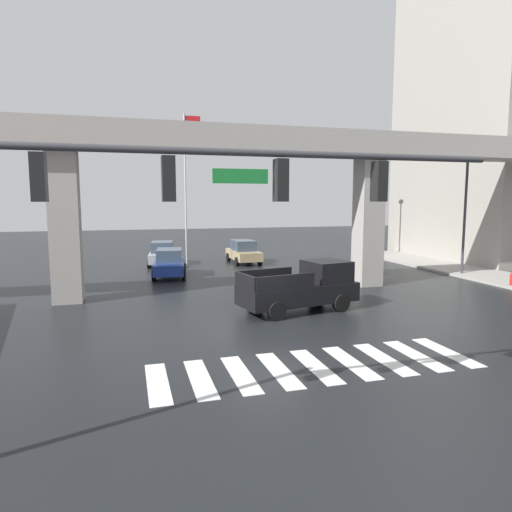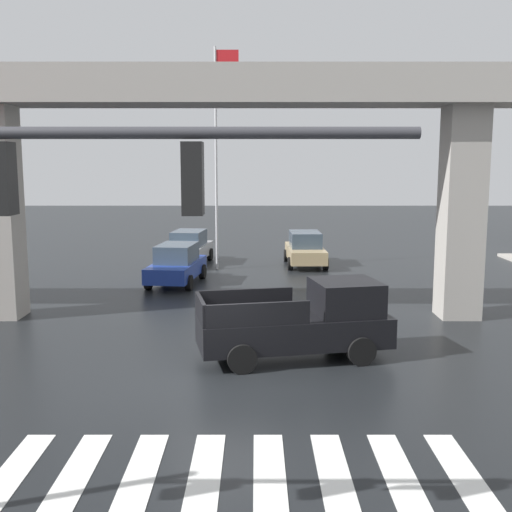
% 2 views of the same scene
% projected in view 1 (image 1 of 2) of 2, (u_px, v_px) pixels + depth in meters
% --- Properties ---
extents(ground_plane, '(120.00, 120.00, 0.00)m').
position_uv_depth(ground_plane, '(267.00, 324.00, 17.27)').
color(ground_plane, black).
extents(crosswalk_stripes, '(9.35, 2.80, 0.01)m').
position_uv_depth(crosswalk_stripes, '(315.00, 366.00, 12.86)').
color(crosswalk_stripes, silver).
rests_on(crosswalk_stripes, ground).
extents(elevated_overpass, '(57.40, 2.35, 8.28)m').
position_uv_depth(elevated_overpass, '(230.00, 150.00, 22.32)').
color(elevated_overpass, '#9E9991').
rests_on(elevated_overpass, ground).
extents(office_building, '(10.71, 13.24, 33.49)m').
position_uv_depth(office_building, '(501.00, 46.00, 35.55)').
color(office_building, gray).
rests_on(office_building, ground).
extents(pickup_truck, '(5.38, 2.88, 2.08)m').
position_uv_depth(pickup_truck, '(304.00, 288.00, 19.33)').
color(pickup_truck, black).
rests_on(pickup_truck, ground).
extents(sedan_tan, '(2.05, 4.34, 1.72)m').
position_uv_depth(sedan_tan, '(244.00, 252.00, 34.15)').
color(sedan_tan, tan).
rests_on(sedan_tan, ground).
extents(sedan_blue, '(2.37, 4.49, 1.72)m').
position_uv_depth(sedan_blue, '(170.00, 263.00, 27.97)').
color(sedan_blue, '#1E3899').
rests_on(sedan_blue, ground).
extents(sedan_silver, '(2.35, 4.48, 1.72)m').
position_uv_depth(sedan_silver, '(162.00, 253.00, 33.02)').
color(sedan_silver, '#A8AAAF').
rests_on(sedan_silver, ground).
extents(traffic_signal_mast, '(10.89, 0.32, 6.20)m').
position_uv_depth(traffic_signal_mast, '(161.00, 201.00, 8.38)').
color(traffic_signal_mast, '#38383D').
rests_on(traffic_signal_mast, ground).
extents(street_lamp_mid_block, '(0.44, 0.70, 7.24)m').
position_uv_depth(street_lamp_mid_block, '(465.00, 203.00, 28.04)').
color(street_lamp_mid_block, '#38383D').
rests_on(street_lamp_mid_block, ground).
extents(street_lamp_far_north, '(0.44, 0.70, 7.24)m').
position_uv_depth(street_lamp_far_north, '(376.00, 202.00, 38.14)').
color(street_lamp_far_north, '#38383D').
rests_on(street_lamp_far_north, ground).
extents(fire_hydrant, '(0.24, 0.24, 0.85)m').
position_uv_depth(fire_hydrant, '(512.00, 280.00, 24.33)').
color(fire_hydrant, red).
rests_on(fire_hydrant, ground).
extents(flagpole, '(1.16, 0.12, 10.58)m').
position_uv_depth(flagpole, '(187.00, 180.00, 31.27)').
color(flagpole, silver).
rests_on(flagpole, ground).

